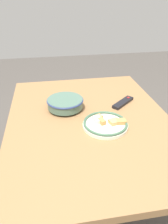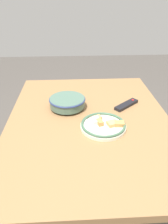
# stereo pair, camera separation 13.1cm
# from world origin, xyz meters

# --- Properties ---
(ground_plane) EXTENTS (8.00, 8.00, 0.00)m
(ground_plane) POSITION_xyz_m (0.00, 0.00, 0.00)
(ground_plane) COLOR #4C4742
(dining_table) EXTENTS (1.29, 0.97, 0.74)m
(dining_table) POSITION_xyz_m (0.00, 0.00, 0.66)
(dining_table) COLOR olive
(dining_table) RESTS_ON ground_plane
(noodle_bowl) EXTENTS (0.23, 0.23, 0.07)m
(noodle_bowl) POSITION_xyz_m (-0.15, -0.13, 0.79)
(noodle_bowl) COLOR #4C6B5B
(noodle_bowl) RESTS_ON dining_table
(food_plate) EXTENTS (0.26, 0.26, 0.04)m
(food_plate) POSITION_xyz_m (0.09, 0.07, 0.76)
(food_plate) COLOR silver
(food_plate) RESTS_ON dining_table
(tv_remote) EXTENTS (0.16, 0.18, 0.02)m
(tv_remote) POSITION_xyz_m (-0.15, 0.26, 0.75)
(tv_remote) COLOR black
(tv_remote) RESTS_ON dining_table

